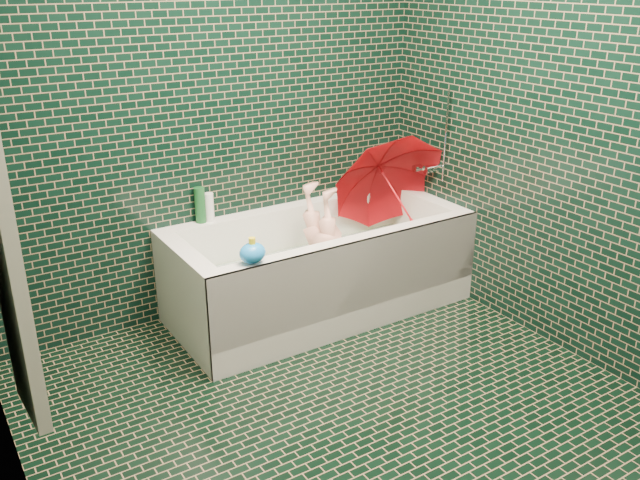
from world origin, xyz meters
TOP-DOWN VIEW (x-y plane):
  - floor at (0.00, 0.00)m, footprint 2.80×2.80m
  - wall_back at (0.00, 1.40)m, footprint 2.80×0.00m
  - wall_right at (1.30, 0.00)m, footprint 0.00×2.80m
  - bathtub at (0.45, 1.01)m, footprint 1.70×0.75m
  - bath_mat at (0.45, 1.02)m, footprint 1.35×0.47m
  - water at (0.45, 1.02)m, footprint 1.48×0.53m
  - towel at (-1.24, 0.24)m, footprint 0.08×0.44m
  - faucet at (1.26, 1.02)m, footprint 0.18×0.19m
  - child at (0.50, 1.01)m, footprint 0.93×0.39m
  - umbrella at (0.98, 1.01)m, footprint 0.94×1.02m
  - soap_bottle_a at (1.15, 1.37)m, footprint 0.11×0.11m
  - soap_bottle_b at (1.22, 1.36)m, footprint 0.09×0.09m
  - soap_bottle_c at (1.13, 1.32)m, footprint 0.15×0.15m
  - bottle_right_tall at (1.06, 1.32)m, footprint 0.06×0.06m
  - bottle_right_pump at (1.15, 1.35)m, footprint 0.06×0.06m
  - bottle_left_tall at (-0.12, 1.37)m, footprint 0.08×0.08m
  - bottle_left_short at (-0.07, 1.36)m, footprint 0.06×0.06m
  - rubber_duck at (0.94, 1.33)m, footprint 0.11×0.09m
  - bath_toy at (-0.14, 0.70)m, footprint 0.15×0.13m

SIDE VIEW (x-z plane):
  - floor at x=0.00m, z-range 0.00..0.00m
  - bath_mat at x=0.45m, z-range 0.15..0.16m
  - bathtub at x=0.45m, z-range -0.06..0.49m
  - water at x=0.45m, z-range 0.30..0.30m
  - child at x=0.50m, z-range 0.15..0.47m
  - soap_bottle_a at x=1.15m, z-range 0.41..0.69m
  - soap_bottle_b at x=1.22m, z-range 0.46..0.64m
  - soap_bottle_c at x=1.13m, z-range 0.47..0.63m
  - rubber_duck at x=0.94m, z-range 0.55..0.63m
  - bath_toy at x=-0.14m, z-range 0.54..0.67m
  - umbrella at x=0.98m, z-range 0.13..1.10m
  - bottle_left_short at x=-0.07m, z-range 0.55..0.71m
  - bottle_right_pump at x=1.15m, z-range 0.55..0.74m
  - bottle_left_tall at x=-0.12m, z-range 0.55..0.75m
  - bottle_right_tall at x=1.06m, z-range 0.55..0.78m
  - faucet at x=1.26m, z-range 0.50..1.05m
  - towel at x=-1.24m, z-range 0.47..1.59m
  - wall_back at x=0.00m, z-range -0.15..2.65m
  - wall_right at x=1.30m, z-range -0.15..2.65m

